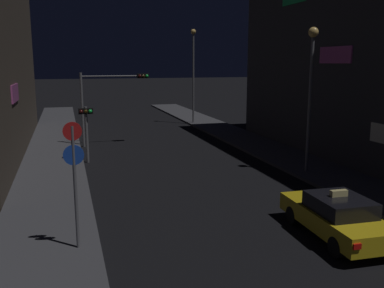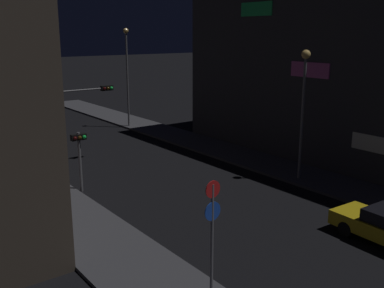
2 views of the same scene
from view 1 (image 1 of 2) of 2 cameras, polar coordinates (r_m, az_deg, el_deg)
sidewalk_left at (r=28.94m, az=-18.02°, el=-0.68°), size 3.34×53.12×0.15m
sidewalk_right at (r=31.49m, az=6.95°, el=0.68°), size 3.34×53.12×0.15m
taxi at (r=14.69m, az=18.81°, el=-9.14°), size 1.99×4.52×1.62m
traffic_light_overhead at (r=29.34m, az=-11.04°, el=6.83°), size 4.61×0.42×4.97m
traffic_light_left_kerb at (r=24.54m, az=-14.03°, el=2.86°), size 0.80×0.42×3.20m
sign_pole_left at (r=12.82m, az=-15.50°, el=-3.83°), size 0.60×0.10×3.81m
street_lamp_near_block at (r=21.91m, az=15.70°, el=8.78°), size 0.49×0.49×7.15m
street_lamp_far_block at (r=39.01m, az=0.18°, el=10.64°), size 0.45×0.45×8.39m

